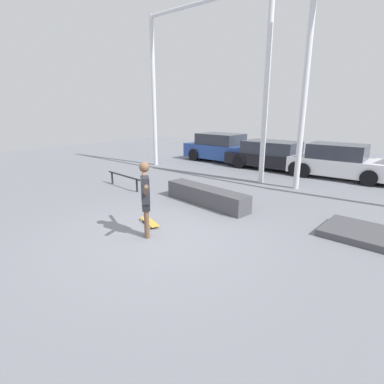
{
  "coord_description": "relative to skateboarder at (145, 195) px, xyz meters",
  "views": [
    {
      "loc": [
        4.62,
        -4.31,
        2.82
      ],
      "look_at": [
        -0.09,
        1.29,
        0.78
      ],
      "focal_mm": 28.0,
      "sensor_mm": 36.0,
      "label": 1
    }
  ],
  "objects": [
    {
      "name": "ground_plane",
      "position": [
        0.23,
        0.14,
        -0.98
      ],
      "size": [
        36.0,
        36.0,
        0.0
      ],
      "primitive_type": "plane",
      "color": "slate"
    },
    {
      "name": "skateboarder",
      "position": [
        0.0,
        0.0,
        0.0
      ],
      "size": [
        1.15,
        0.94,
        1.72
      ],
      "rotation": [
        0.0,
        0.0,
        -0.67
      ],
      "color": "brown",
      "rests_on": "ground_plane"
    },
    {
      "name": "skateboard",
      "position": [
        -0.53,
        0.55,
        -0.92
      ],
      "size": [
        0.83,
        0.47,
        0.08
      ],
      "rotation": [
        0.0,
        0.0,
        -0.34
      ],
      "color": "gold",
      "rests_on": "ground_plane"
    },
    {
      "name": "grind_box",
      "position": [
        -0.44,
        2.79,
        -0.72
      ],
      "size": [
        3.01,
        0.96,
        0.52
      ],
      "primitive_type": "cube",
      "rotation": [
        0.0,
        0.0,
        -0.13
      ],
      "color": "#47474C",
      "rests_on": "ground_plane"
    },
    {
      "name": "grind_rail",
      "position": [
        -3.98,
        2.42,
        -0.62
      ],
      "size": [
        2.04,
        0.26,
        0.48
      ],
      "rotation": [
        0.0,
        0.0,
        -0.1
      ],
      "color": "black",
      "rests_on": "ground_plane"
    },
    {
      "name": "canopy_support_left",
      "position": [
        -3.48,
        6.38,
        3.24
      ],
      "size": [
        6.19,
        0.2,
        6.97
      ],
      "color": "silver",
      "rests_on": "ground_plane"
    },
    {
      "name": "parked_car_blue",
      "position": [
        -4.5,
        9.52,
        -0.26
      ],
      "size": [
        4.31,
        2.11,
        1.51
      ],
      "rotation": [
        0.0,
        0.0,
        -0.04
      ],
      "color": "#284793",
      "rests_on": "ground_plane"
    },
    {
      "name": "parked_car_black",
      "position": [
        -1.35,
        9.27,
        -0.34
      ],
      "size": [
        4.56,
        2.0,
        1.33
      ],
      "rotation": [
        0.0,
        0.0,
        0.01
      ],
      "color": "black",
      "rests_on": "ground_plane"
    },
    {
      "name": "parked_car_white",
      "position": [
        1.59,
        9.21,
        -0.31
      ],
      "size": [
        3.99,
        1.94,
        1.41
      ],
      "rotation": [
        0.0,
        0.0,
        0.04
      ],
      "color": "white",
      "rests_on": "ground_plane"
    }
  ]
}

